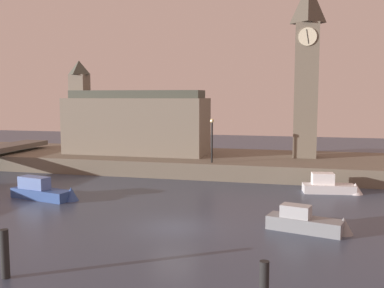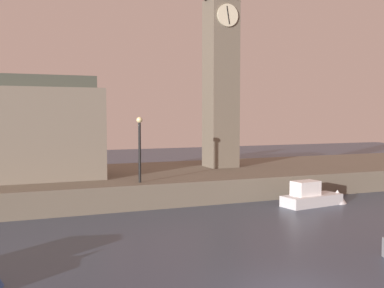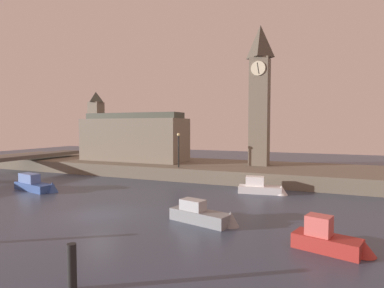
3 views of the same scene
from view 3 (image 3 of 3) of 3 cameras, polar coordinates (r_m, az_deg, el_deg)
ground_plane at (r=23.79m, az=-16.34°, el=-12.06°), size 120.00×120.00×0.00m
far_embankment at (r=40.84m, az=1.68°, el=-4.49°), size 70.00×12.00×1.50m
clock_tower at (r=39.49m, az=12.04°, el=8.88°), size 2.43×2.47×16.73m
parliament_hall at (r=44.80m, az=-10.73°, el=1.22°), size 14.67×5.31×9.69m
streetlamp at (r=36.38m, az=-2.41°, el=-0.36°), size 0.36×0.36×3.94m
mooring_post_right at (r=13.68m, az=-20.70°, el=-19.88°), size 0.35×0.35×1.78m
boat_dinghy_red at (r=17.86m, az=23.90°, el=-15.53°), size 4.06×2.19×1.74m
boat_ferry_white at (r=30.41m, az=12.76°, el=-7.70°), size 4.72×2.00×1.66m
boat_cruiser_grey at (r=20.86m, az=2.39°, el=-12.67°), size 4.90×2.31×1.55m
boat_tour_blue at (r=34.29m, az=-26.04°, el=-6.62°), size 5.62×2.41×1.81m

